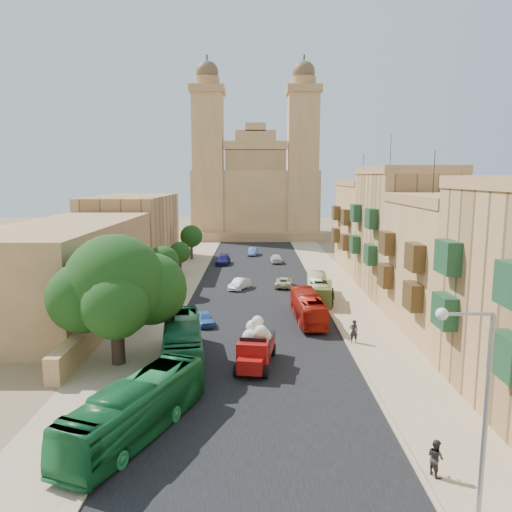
{
  "coord_description": "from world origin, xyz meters",
  "views": [
    {
      "loc": [
        -0.1,
        -28.78,
        12.71
      ],
      "look_at": [
        0.0,
        26.0,
        4.0
      ],
      "focal_mm": 35.0,
      "sensor_mm": 36.0,
      "label": 1
    }
  ],
  "objects_px": {
    "street_tree_c": "(180,253)",
    "street_tree_d": "(191,236)",
    "car_blue_a": "(204,318)",
    "car_cream": "(284,282)",
    "ficus_tree": "(117,288)",
    "car_blue_b": "(253,252)",
    "olive_pickup": "(321,295)",
    "bus_green_south": "(136,409)",
    "red_truck": "(256,345)",
    "car_white_a": "(239,284)",
    "street_tree_b": "(163,262)",
    "pedestrian_c": "(332,297)",
    "bus_green_north": "(182,342)",
    "pedestrian_a": "(354,331)",
    "pedestrian_b": "(436,458)",
    "car_white_b": "(276,258)",
    "car_dkblue": "(223,260)",
    "bus_red_east": "(308,307)",
    "church": "(256,192)",
    "streetlamp": "(474,390)",
    "street_tree_a": "(137,288)"
  },
  "relations": [
    {
      "from": "pedestrian_b",
      "to": "bus_green_south",
      "type": "bearing_deg",
      "value": 55.79
    },
    {
      "from": "church",
      "to": "car_blue_a",
      "type": "bearing_deg",
      "value": -93.93
    },
    {
      "from": "olive_pickup",
      "to": "bus_green_south",
      "type": "relative_size",
      "value": 0.52
    },
    {
      "from": "bus_red_east",
      "to": "pedestrian_b",
      "type": "distance_m",
      "value": 23.46
    },
    {
      "from": "car_blue_b",
      "to": "pedestrian_b",
      "type": "relative_size",
      "value": 2.28
    },
    {
      "from": "street_tree_d",
      "to": "bus_green_north",
      "type": "bearing_deg",
      "value": -83.63
    },
    {
      "from": "olive_pickup",
      "to": "red_truck",
      "type": "bearing_deg",
      "value": -111.82
    },
    {
      "from": "car_blue_a",
      "to": "car_cream",
      "type": "xyz_separation_m",
      "value": [
        7.75,
        15.09,
        0.0
      ]
    },
    {
      "from": "street_tree_c",
      "to": "street_tree_d",
      "type": "distance_m",
      "value": 12.02
    },
    {
      "from": "streetlamp",
      "to": "red_truck",
      "type": "relative_size",
      "value": 1.42
    },
    {
      "from": "street_tree_a",
      "to": "bus_red_east",
      "type": "distance_m",
      "value": 14.94
    },
    {
      "from": "street_tree_b",
      "to": "bus_green_north",
      "type": "height_order",
      "value": "street_tree_b"
    },
    {
      "from": "red_truck",
      "to": "pedestrian_b",
      "type": "height_order",
      "value": "red_truck"
    },
    {
      "from": "street_tree_b",
      "to": "car_white_b",
      "type": "distance_m",
      "value": 24.67
    },
    {
      "from": "church",
      "to": "car_blue_a",
      "type": "relative_size",
      "value": 10.79
    },
    {
      "from": "car_white_a",
      "to": "pedestrian_c",
      "type": "xyz_separation_m",
      "value": [
        9.39,
        -7.84,
        0.36
      ]
    },
    {
      "from": "church",
      "to": "car_white_a",
      "type": "xyz_separation_m",
      "value": [
        -1.89,
        -51.61,
        -8.91
      ]
    },
    {
      "from": "car_blue_a",
      "to": "bus_green_north",
      "type": "bearing_deg",
      "value": -110.02
    },
    {
      "from": "car_white_a",
      "to": "pedestrian_c",
      "type": "bearing_deg",
      "value": -16.13
    },
    {
      "from": "church",
      "to": "car_blue_b",
      "type": "bearing_deg",
      "value": -91.07
    },
    {
      "from": "red_truck",
      "to": "car_white_b",
      "type": "height_order",
      "value": "red_truck"
    },
    {
      "from": "car_blue_a",
      "to": "car_white_a",
      "type": "xyz_separation_m",
      "value": [
        2.61,
        13.93,
        0.03
      ]
    },
    {
      "from": "bus_red_east",
      "to": "church",
      "type": "bearing_deg",
      "value": -88.54
    },
    {
      "from": "car_cream",
      "to": "pedestrian_a",
      "type": "relative_size",
      "value": 2.27
    },
    {
      "from": "red_truck",
      "to": "car_cream",
      "type": "distance_m",
      "value": 24.78
    },
    {
      "from": "streetlamp",
      "to": "bus_green_south",
      "type": "xyz_separation_m",
      "value": [
        -13.7,
        6.27,
        -3.8
      ]
    },
    {
      "from": "car_white_a",
      "to": "pedestrian_b",
      "type": "xyz_separation_m",
      "value": [
        9.54,
        -36.05,
        0.21
      ]
    },
    {
      "from": "car_cream",
      "to": "car_blue_b",
      "type": "bearing_deg",
      "value": -75.37
    },
    {
      "from": "bus_green_south",
      "to": "pedestrian_b",
      "type": "xyz_separation_m",
      "value": [
        13.63,
        -3.32,
        -0.59
      ]
    },
    {
      "from": "bus_green_south",
      "to": "car_dkblue",
      "type": "distance_m",
      "value": 49.17
    },
    {
      "from": "street_tree_b",
      "to": "pedestrian_c",
      "type": "xyz_separation_m",
      "value": [
        17.5,
        -4.84,
        -2.65
      ]
    },
    {
      "from": "pedestrian_c",
      "to": "pedestrian_b",
      "type": "bearing_deg",
      "value": -12.89
    },
    {
      "from": "street_tree_d",
      "to": "car_white_b",
      "type": "bearing_deg",
      "value": -14.03
    },
    {
      "from": "bus_green_north",
      "to": "bus_red_east",
      "type": "height_order",
      "value": "bus_green_north"
    },
    {
      "from": "street_tree_a",
      "to": "car_cream",
      "type": "relative_size",
      "value": 1.28
    },
    {
      "from": "red_truck",
      "to": "car_white_a",
      "type": "relative_size",
      "value": 1.57
    },
    {
      "from": "church",
      "to": "car_white_b",
      "type": "distance_m",
      "value": 35.13
    },
    {
      "from": "street_tree_b",
      "to": "olive_pickup",
      "type": "height_order",
      "value": "street_tree_b"
    },
    {
      "from": "pedestrian_b",
      "to": "car_blue_b",
      "type": "bearing_deg",
      "value": -12.92
    },
    {
      "from": "bus_red_east",
      "to": "pedestrian_a",
      "type": "relative_size",
      "value": 4.92
    },
    {
      "from": "streetlamp",
      "to": "car_blue_b",
      "type": "distance_m",
      "value": 64.57
    },
    {
      "from": "car_dkblue",
      "to": "pedestrian_c",
      "type": "relative_size",
      "value": 2.33
    },
    {
      "from": "streetlamp",
      "to": "car_cream",
      "type": "relative_size",
      "value": 1.99
    },
    {
      "from": "church",
      "to": "street_tree_c",
      "type": "bearing_deg",
      "value": -103.21
    },
    {
      "from": "car_white_a",
      "to": "car_dkblue",
      "type": "height_order",
      "value": "car_dkblue"
    },
    {
      "from": "street_tree_c",
      "to": "street_tree_d",
      "type": "bearing_deg",
      "value": 90.0
    },
    {
      "from": "street_tree_b",
      "to": "ficus_tree",
      "type": "bearing_deg",
      "value": -88.34
    },
    {
      "from": "street_tree_b",
      "to": "bus_green_south",
      "type": "distance_m",
      "value": 30.08
    },
    {
      "from": "bus_green_south",
      "to": "car_cream",
      "type": "relative_size",
      "value": 2.44
    },
    {
      "from": "ficus_tree",
      "to": "car_blue_b",
      "type": "relative_size",
      "value": 2.42
    }
  ]
}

